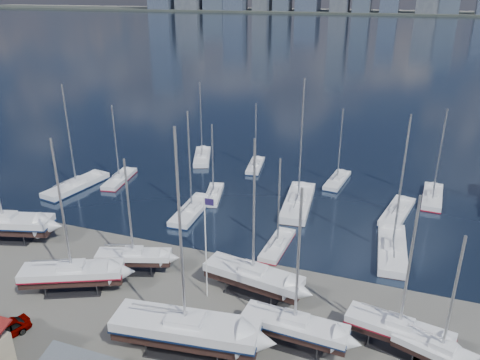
% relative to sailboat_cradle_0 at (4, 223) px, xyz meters
% --- Properties ---
extents(ground, '(1400.00, 1400.00, 0.00)m').
position_rel_sailboat_cradle_0_xyz_m(ground, '(27.60, -4.31, -2.21)').
color(ground, '#605E59').
rests_on(ground, ground).
extents(water, '(1400.00, 600.00, 0.40)m').
position_rel_sailboat_cradle_0_xyz_m(water, '(27.60, 305.69, -2.36)').
color(water, '#172435').
rests_on(water, ground).
extents(far_shore, '(1400.00, 80.00, 2.20)m').
position_rel_sailboat_cradle_0_xyz_m(far_shore, '(27.60, 565.69, -1.11)').
color(far_shore, '#2D332D').
rests_on(far_shore, ground).
extents(sailboat_cradle_0, '(12.11, 6.24, 18.64)m').
position_rel_sailboat_cradle_0_xyz_m(sailboat_cradle_0, '(0.00, 0.00, 0.00)').
color(sailboat_cradle_0, '#2D2D33').
rests_on(sailboat_cradle_0, ground).
extents(sailboat_cradle_1, '(10.37, 6.75, 16.30)m').
position_rel_sailboat_cradle_0_xyz_m(sailboat_cradle_1, '(14.60, -5.93, -0.12)').
color(sailboat_cradle_1, '#2D2D33').
rests_on(sailboat_cradle_1, ground).
extents(sailboat_cradle_2, '(8.18, 4.61, 13.11)m').
position_rel_sailboat_cradle_0_xyz_m(sailboat_cradle_2, '(18.57, -0.87, -0.28)').
color(sailboat_cradle_2, '#2D2D33').
rests_on(sailboat_cradle_2, ground).
extents(sailboat_cradle_3, '(12.77, 5.01, 19.79)m').
position_rel_sailboat_cradle_0_xyz_m(sailboat_cradle_3, '(29.08, -9.80, 0.06)').
color(sailboat_cradle_3, '#2D2D33').
rests_on(sailboat_cradle_3, ground).
extents(sailboat_cradle_4, '(10.39, 4.35, 16.42)m').
position_rel_sailboat_cradle_0_xyz_m(sailboat_cradle_4, '(31.89, -0.30, -0.11)').
color(sailboat_cradle_4, '#2D2D33').
rests_on(sailboat_cradle_4, ground).
extents(sailboat_cradle_5, '(9.27, 3.07, 14.87)m').
position_rel_sailboat_cradle_0_xyz_m(sailboat_cradle_5, '(37.51, -6.09, -0.20)').
color(sailboat_cradle_5, '#2D2D33').
rests_on(sailboat_cradle_5, ground).
extents(sailboat_cradle_6, '(9.16, 4.02, 14.44)m').
position_rel_sailboat_cradle_0_xyz_m(sailboat_cradle_6, '(45.88, -3.52, -0.22)').
color(sailboat_cradle_6, '#2D2D33').
rests_on(sailboat_cradle_6, ground).
extents(sailboat_cradle_7, '(7.74, 4.40, 12.47)m').
position_rel_sailboat_cradle_0_xyz_m(sailboat_cradle_7, '(49.16, -5.10, -0.31)').
color(sailboat_cradle_7, '#2D2D33').
rests_on(sailboat_cradle_7, ground).
extents(sailboat_moored_0, '(4.87, 11.61, 16.82)m').
position_rel_sailboat_cradle_0_xyz_m(sailboat_moored_0, '(-2.10, 15.99, -1.90)').
color(sailboat_moored_0, black).
rests_on(sailboat_moored_0, water).
extents(sailboat_moored_1, '(3.75, 8.94, 12.96)m').
position_rel_sailboat_cradle_0_xyz_m(sailboat_moored_1, '(2.54, 20.70, -1.90)').
color(sailboat_moored_1, black).
rests_on(sailboat_moored_1, water).
extents(sailboat_moored_2, '(5.95, 9.92, 14.48)m').
position_rel_sailboat_cradle_0_xyz_m(sailboat_moored_2, '(10.74, 34.63, -1.89)').
color(sailboat_moored_2, black).
rests_on(sailboat_moored_2, water).
extents(sailboat_moored_3, '(3.27, 10.14, 14.98)m').
position_rel_sailboat_cradle_0_xyz_m(sailboat_moored_3, '(18.30, 14.18, -1.90)').
color(sailboat_moored_3, black).
rests_on(sailboat_moored_3, water).
extents(sailboat_moored_4, '(3.96, 7.99, 11.62)m').
position_rel_sailboat_cradle_0_xyz_m(sailboat_moored_4, '(19.01, 20.16, -1.88)').
color(sailboat_moored_4, black).
rests_on(sailboat_moored_4, water).
extents(sailboat_moored_5, '(3.39, 8.12, 11.77)m').
position_rel_sailboat_cradle_0_xyz_m(sailboat_moored_5, '(21.07, 33.80, -1.90)').
color(sailboat_moored_5, black).
rests_on(sailboat_moored_5, water).
extents(sailboat_moored_6, '(2.57, 8.01, 11.83)m').
position_rel_sailboat_cradle_0_xyz_m(sailboat_moored_6, '(31.81, 9.23, -1.90)').
color(sailboat_moored_6, black).
rests_on(sailboat_moored_6, water).
extents(sailboat_moored_7, '(4.65, 12.78, 18.88)m').
position_rel_sailboat_cradle_0_xyz_m(sailboat_moored_7, '(31.47, 21.34, -1.88)').
color(sailboat_moored_7, black).
rests_on(sailboat_moored_7, water).
extents(sailboat_moored_8, '(3.32, 8.59, 12.52)m').
position_rel_sailboat_cradle_0_xyz_m(sailboat_moored_8, '(35.35, 31.78, -1.90)').
color(sailboat_moored_8, black).
rests_on(sailboat_moored_8, water).
extents(sailboat_moored_9, '(3.91, 11.42, 16.96)m').
position_rel_sailboat_cradle_0_xyz_m(sailboat_moored_9, '(44.65, 12.63, -1.88)').
color(sailboat_moored_9, black).
rests_on(sailboat_moored_9, water).
extents(sailboat_moored_10, '(4.64, 10.20, 14.73)m').
position_rel_sailboat_cradle_0_xyz_m(sailboat_moored_10, '(44.82, 23.11, -1.90)').
color(sailboat_moored_10, black).
rests_on(sailboat_moored_10, water).
extents(sailboat_moored_11, '(3.23, 9.62, 14.16)m').
position_rel_sailboat_cradle_0_xyz_m(sailboat_moored_11, '(49.41, 30.10, -1.90)').
color(sailboat_moored_11, black).
rests_on(sailboat_moored_11, water).
extents(car_a, '(3.27, 4.89, 1.55)m').
position_rel_sailboat_cradle_0_xyz_m(car_a, '(13.26, -13.83, -1.43)').
color(car_a, gray).
rests_on(car_a, ground).
extents(flagpole, '(0.98, 0.12, 11.06)m').
position_rel_sailboat_cradle_0_xyz_m(flagpole, '(27.77, -2.19, 4.10)').
color(flagpole, white).
rests_on(flagpole, ground).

